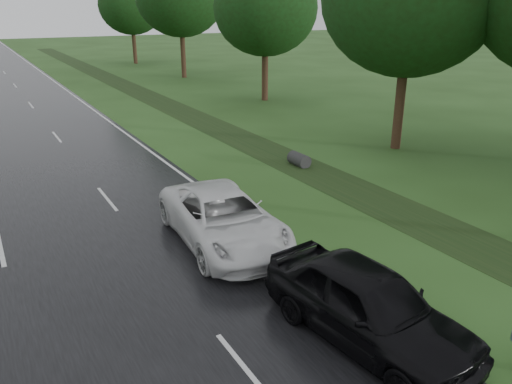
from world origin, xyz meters
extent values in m
cube|color=silver|center=(6.75, 45.00, 0.04)|extent=(0.12, 180.00, 0.01)
cube|color=black|center=(11.50, 20.00, 0.00)|extent=(2.20, 120.00, 0.01)
cylinder|color=#2D2D2D|center=(11.50, 10.00, 0.25)|extent=(0.56, 1.00, 0.56)
cylinder|color=#3E2419|center=(17.00, 10.00, 1.92)|extent=(0.44, 0.44, 3.84)
cylinder|color=#3E2419|center=(18.20, 24.00, 1.76)|extent=(0.44, 0.44, 3.52)
ellipsoid|color=black|center=(18.20, 24.00, 6.14)|extent=(7.00, 7.00, 6.30)
cylinder|color=#3E2419|center=(17.80, 38.00, 2.08)|extent=(0.44, 0.44, 4.16)
cylinder|color=#3E2419|center=(17.50, 52.00, 1.84)|extent=(0.44, 0.44, 3.68)
ellipsoid|color=black|center=(17.50, 52.00, 6.38)|extent=(7.20, 7.20, 6.48)
imported|color=silver|center=(5.50, 5.00, 0.77)|extent=(2.81, 5.42, 1.46)
imported|color=black|center=(6.00, -0.30, 0.83)|extent=(2.41, 4.85, 1.59)
camera|label=1|loc=(-0.04, -6.42, 6.28)|focal=35.00mm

